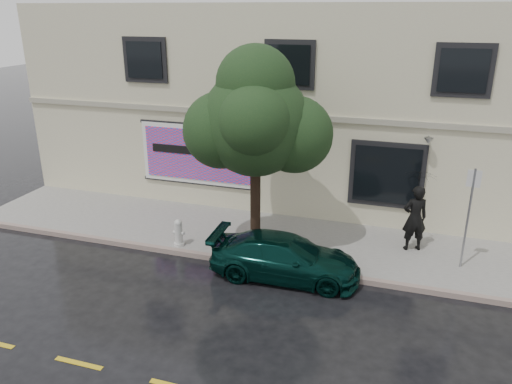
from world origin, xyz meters
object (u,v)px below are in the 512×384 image
(fire_hydrant, at_px, (179,233))
(pedestrian, at_px, (415,218))
(street_tree, at_px, (255,123))
(car, at_px, (285,257))

(fire_hydrant, bearing_deg, pedestrian, -9.17)
(pedestrian, relative_size, street_tree, 0.38)
(car, relative_size, pedestrian, 2.02)
(car, xyz_separation_m, pedestrian, (3.23, 2.45, 0.56))
(street_tree, distance_m, fire_hydrant, 4.09)
(pedestrian, relative_size, fire_hydrant, 2.38)
(pedestrian, distance_m, street_tree, 5.39)
(street_tree, relative_size, fire_hydrant, 6.32)
(pedestrian, height_order, fire_hydrant, pedestrian)
(street_tree, xyz_separation_m, fire_hydrant, (-2.27, -0.40, -3.38))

